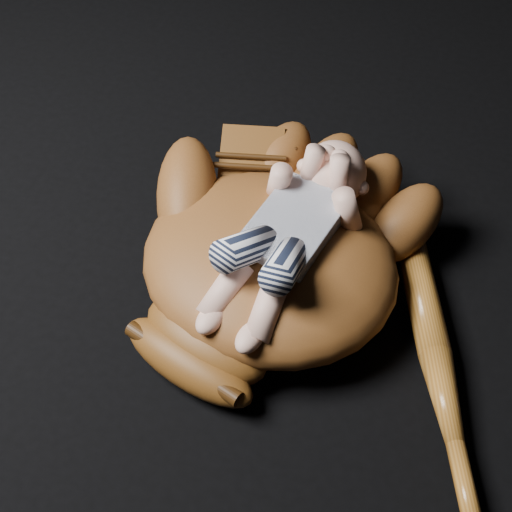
% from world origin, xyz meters
% --- Properties ---
extents(baseball_glove, '(0.61, 0.65, 0.16)m').
position_xyz_m(baseball_glove, '(-0.13, 0.12, 0.08)').
color(baseball_glove, '#5C3113').
rests_on(baseball_glove, ground).
extents(newborn_baby, '(0.24, 0.39, 0.15)m').
position_xyz_m(newborn_baby, '(-0.11, 0.11, 0.13)').
color(newborn_baby, '#E3AA92').
rests_on(newborn_baby, baseball_glove).
extents(baseball_bat, '(0.21, 0.48, 0.05)m').
position_xyz_m(baseball_bat, '(0.13, 0.03, 0.02)').
color(baseball_bat, '#95581C').
rests_on(baseball_bat, ground).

